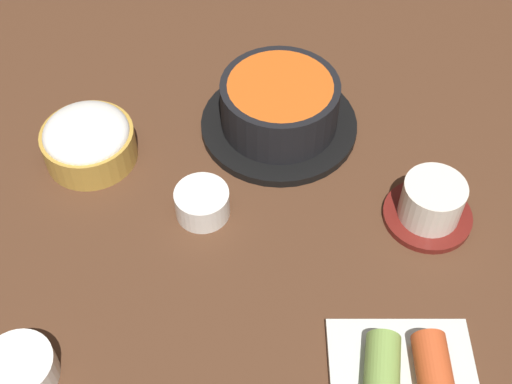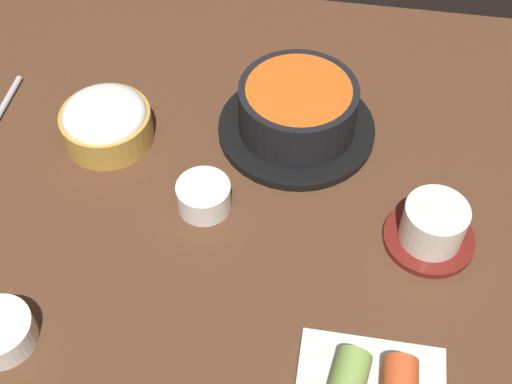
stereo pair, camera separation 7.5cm
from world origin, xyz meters
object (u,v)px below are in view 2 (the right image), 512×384
(stone_pot, at_px, (297,112))
(banchan_cup_center, at_px, (204,195))
(tea_cup_with_saucer, at_px, (433,227))
(rice_bowl, at_px, (106,121))

(stone_pot, height_order, banchan_cup_center, stone_pot)
(stone_pot, distance_m, tea_cup_with_saucer, 0.21)
(tea_cup_with_saucer, xyz_separation_m, banchan_cup_center, (-0.25, 0.01, -0.01))
(tea_cup_with_saucer, bearing_deg, rice_bowl, 166.64)
(stone_pot, relative_size, rice_bowl, 1.77)
(stone_pot, bearing_deg, rice_bowl, -168.06)
(banchan_cup_center, bearing_deg, stone_pot, 56.27)
(tea_cup_with_saucer, relative_size, banchan_cup_center, 1.62)
(rice_bowl, xyz_separation_m, banchan_cup_center, (0.14, -0.08, -0.01))
(stone_pot, distance_m, rice_bowl, 0.23)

